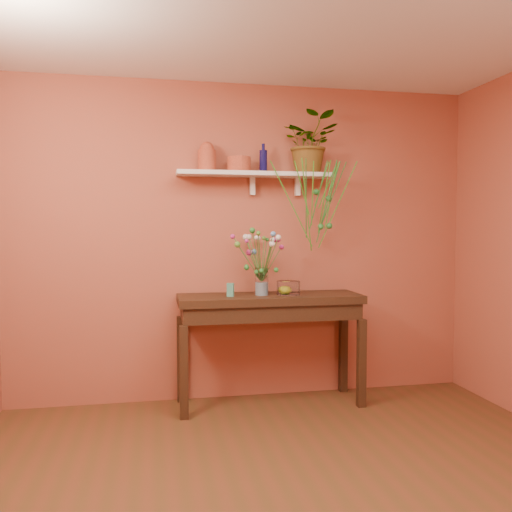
{
  "coord_description": "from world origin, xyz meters",
  "views": [
    {
      "loc": [
        -0.79,
        -2.5,
        1.47
      ],
      "look_at": [
        0.0,
        1.55,
        1.25
      ],
      "focal_mm": 37.05,
      "sensor_mm": 36.0,
      "label": 1
    }
  ],
  "objects_px": {
    "sideboard": "(270,311)",
    "spider_plant": "(310,144)",
    "terracotta_jug": "(207,157)",
    "bouquet": "(259,248)",
    "glass_vase": "(262,284)",
    "glass_bowl": "(288,289)",
    "blue_bottle": "(263,161)"
  },
  "relations": [
    {
      "from": "sideboard",
      "to": "spider_plant",
      "type": "relative_size",
      "value": 2.97
    },
    {
      "from": "terracotta_jug",
      "to": "spider_plant",
      "type": "height_order",
      "value": "spider_plant"
    },
    {
      "from": "sideboard",
      "to": "bouquet",
      "type": "bearing_deg",
      "value": -173.86
    },
    {
      "from": "glass_vase",
      "to": "terracotta_jug",
      "type": "bearing_deg",
      "value": 158.74
    },
    {
      "from": "bouquet",
      "to": "glass_bowl",
      "type": "height_order",
      "value": "bouquet"
    },
    {
      "from": "glass_vase",
      "to": "glass_bowl",
      "type": "bearing_deg",
      "value": -7.25
    },
    {
      "from": "sideboard",
      "to": "glass_bowl",
      "type": "bearing_deg",
      "value": -15.63
    },
    {
      "from": "sideboard",
      "to": "terracotta_jug",
      "type": "distance_m",
      "value": 1.37
    },
    {
      "from": "sideboard",
      "to": "bouquet",
      "type": "relative_size",
      "value": 3.16
    },
    {
      "from": "sideboard",
      "to": "terracotta_jug",
      "type": "xyz_separation_m",
      "value": [
        -0.5,
        0.15,
        1.27
      ]
    },
    {
      "from": "sideboard",
      "to": "terracotta_jug",
      "type": "bearing_deg",
      "value": 162.96
    },
    {
      "from": "glass_vase",
      "to": "bouquet",
      "type": "distance_m",
      "value": 0.29
    },
    {
      "from": "glass_vase",
      "to": "glass_bowl",
      "type": "xyz_separation_m",
      "value": [
        0.22,
        -0.03,
        -0.04
      ]
    },
    {
      "from": "terracotta_jug",
      "to": "glass_vase",
      "type": "height_order",
      "value": "terracotta_jug"
    },
    {
      "from": "sideboard",
      "to": "bouquet",
      "type": "xyz_separation_m",
      "value": [
        -0.09,
        -0.01,
        0.52
      ]
    },
    {
      "from": "terracotta_jug",
      "to": "bouquet",
      "type": "distance_m",
      "value": 0.87
    },
    {
      "from": "blue_bottle",
      "to": "bouquet",
      "type": "height_order",
      "value": "blue_bottle"
    },
    {
      "from": "glass_bowl",
      "to": "glass_vase",
      "type": "bearing_deg",
      "value": 172.75
    },
    {
      "from": "sideboard",
      "to": "blue_bottle",
      "type": "relative_size",
      "value": 6.26
    },
    {
      "from": "spider_plant",
      "to": "bouquet",
      "type": "xyz_separation_m",
      "value": [
        -0.48,
        -0.16,
        -0.89
      ]
    },
    {
      "from": "glass_vase",
      "to": "spider_plant",
      "type": "bearing_deg",
      "value": 19.62
    },
    {
      "from": "sideboard",
      "to": "glass_bowl",
      "type": "distance_m",
      "value": 0.24
    },
    {
      "from": "sideboard",
      "to": "spider_plant",
      "type": "distance_m",
      "value": 1.47
    },
    {
      "from": "terracotta_jug",
      "to": "sideboard",
      "type": "bearing_deg",
      "value": -17.04
    },
    {
      "from": "sideboard",
      "to": "glass_vase",
      "type": "height_order",
      "value": "glass_vase"
    },
    {
      "from": "glass_bowl",
      "to": "spider_plant",
      "type": "bearing_deg",
      "value": 38.59
    },
    {
      "from": "blue_bottle",
      "to": "glass_vase",
      "type": "distance_m",
      "value": 1.04
    },
    {
      "from": "sideboard",
      "to": "glass_vase",
      "type": "distance_m",
      "value": 0.24
    },
    {
      "from": "glass_vase",
      "to": "blue_bottle",
      "type": "bearing_deg",
      "value": 73.99
    },
    {
      "from": "terracotta_jug",
      "to": "glass_vase",
      "type": "distance_m",
      "value": 1.14
    },
    {
      "from": "blue_bottle",
      "to": "spider_plant",
      "type": "relative_size",
      "value": 0.47
    },
    {
      "from": "sideboard",
      "to": "glass_vase",
      "type": "xyz_separation_m",
      "value": [
        -0.07,
        -0.01,
        0.23
      ]
    }
  ]
}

